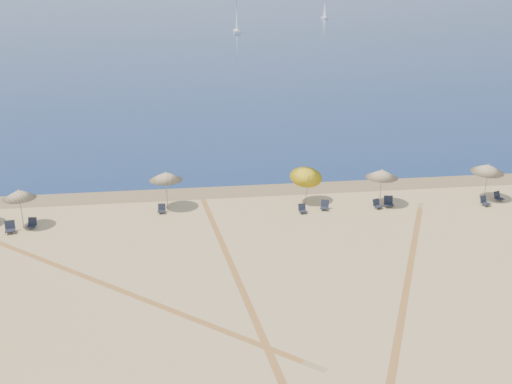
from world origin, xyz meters
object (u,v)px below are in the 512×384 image
chair_3 (32,224)px  chair_9 (485,201)px  chair_7 (377,204)px  chair_2 (10,228)px  sailboat_1 (325,12)px  chair_10 (498,197)px  chair_8 (389,202)px  umbrella_2 (166,176)px  chair_4 (162,209)px  chair_6 (325,206)px  umbrella_3 (306,174)px  umbrella_4 (382,174)px  umbrella_5 (488,168)px  umbrella_1 (19,194)px  sailboat_0 (237,22)px  chair_5 (302,209)px

chair_3 → chair_9: (29.97, -0.16, 0.00)m
chair_7 → chair_3: bearing=161.5°
chair_2 → sailboat_1: bearing=57.8°
chair_10 → chair_8: bearing=162.5°
umbrella_2 → chair_10: (22.99, -1.68, -1.99)m
chair_3 → chair_2: bearing=-148.6°
chair_9 → chair_4: bearing=154.0°
chair_4 → sailboat_1: 178.49m
umbrella_2 → chair_8: size_ratio=3.30×
chair_2 → chair_6: size_ratio=1.05×
chair_6 → umbrella_3: bearing=146.3°
umbrella_2 → umbrella_4: (14.52, -1.29, -0.05)m
chair_8 → umbrella_5: bearing=13.0°
umbrella_1 → chair_4: bearing=7.8°
umbrella_5 → sailboat_0: size_ratio=0.30×
umbrella_4 → chair_9: 7.42m
chair_3 → chair_5: 17.30m
umbrella_3 → umbrella_5: 12.66m
umbrella_1 → chair_10: (31.96, 0.35, -1.91)m
umbrella_5 → chair_4: umbrella_5 is taller
umbrella_2 → umbrella_5: umbrella_5 is taller
chair_3 → chair_8: chair_8 is taller
umbrella_4 → chair_6: size_ratio=3.32×
chair_7 → chair_9: bearing=-23.0°
sailboat_0 → chair_2: bearing=-100.6°
umbrella_3 → chair_4: (-9.88, -0.57, -1.83)m
chair_7 → umbrella_1: bearing=160.9°
umbrella_2 → umbrella_4: 14.58m
chair_10 → umbrella_2: bearing=157.5°
chair_8 → chair_9: 6.65m
chair_2 → chair_3: (1.17, 0.55, -0.04)m
umbrella_2 → umbrella_3: size_ratio=0.94×
sailboat_0 → chair_10: bearing=-86.0°
chair_10 → sailboat_0: sailboat_0 is taller
umbrella_3 → sailboat_1: bearing=75.8°
umbrella_3 → chair_9: bearing=-10.1°
chair_9 → chair_2: bearing=158.8°
umbrella_1 → chair_10: size_ratio=3.40×
chair_4 → umbrella_5: bearing=3.7°
chair_2 → chair_9: 31.15m
chair_4 → chair_7: chair_7 is taller
umbrella_2 → chair_6: 10.84m
chair_4 → chair_8: chair_8 is taller
chair_3 → chair_4: bearing=16.4°
umbrella_1 → umbrella_5: bearing=1.3°
umbrella_3 → chair_6: (1.00, -1.45, -1.82)m
chair_5 → chair_8: (6.06, 0.31, 0.06)m
umbrella_2 → chair_6: size_ratio=3.39×
chair_7 → sailboat_1: sailboat_1 is taller
chair_5 → umbrella_3: bearing=66.6°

